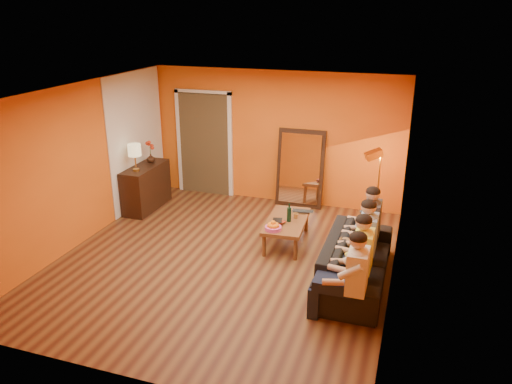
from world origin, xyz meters
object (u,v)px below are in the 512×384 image
(person_mid_right, at_px, (367,240))
(sideboard, at_px, (146,187))
(sofa, at_px, (356,260))
(dog, at_px, (345,261))
(wine_bottle, at_px, (289,213))
(tumbler, at_px, (296,216))
(coffee_table, at_px, (286,231))
(floor_lamp, at_px, (378,192))
(table_lamp, at_px, (135,158))
(laptop, at_px, (302,212))
(person_far_right, at_px, (372,225))
(person_far_left, at_px, (357,278))
(vase, at_px, (151,158))
(person_mid_left, at_px, (362,258))
(mirror_frame, at_px, (300,168))

(person_mid_right, bearing_deg, sideboard, 162.02)
(sofa, xyz_separation_m, dog, (-0.13, -0.10, 0.01))
(wine_bottle, relative_size, tumbler, 3.49)
(coffee_table, bearing_deg, floor_lamp, 31.79)
(table_lamp, xyz_separation_m, laptop, (3.17, -0.00, -0.67))
(person_far_right, bearing_deg, table_lamp, 172.59)
(floor_lamp, distance_m, person_mid_right, 1.74)
(person_far_left, bearing_deg, floor_lamp, 90.61)
(person_far_left, distance_m, vase, 5.18)
(sideboard, distance_m, sofa, 4.50)
(dog, bearing_deg, wine_bottle, 161.75)
(person_far_right, distance_m, tumbler, 1.31)
(table_lamp, height_order, coffee_table, table_lamp)
(sideboard, xyz_separation_m, person_mid_left, (4.37, -1.97, 0.18))
(laptop, bearing_deg, sofa, -54.04)
(mirror_frame, xyz_separation_m, sideboard, (-2.79, -1.08, -0.34))
(table_lamp, height_order, vase, table_lamp)
(sideboard, distance_m, wine_bottle, 3.13)
(wine_bottle, bearing_deg, table_lamp, 172.42)
(table_lamp, distance_m, floor_lamp, 4.40)
(table_lamp, bearing_deg, person_mid_right, -14.36)
(mirror_frame, distance_m, wine_bottle, 1.81)
(sofa, xyz_separation_m, coffee_table, (-1.25, 0.86, -0.11))
(sideboard, distance_m, person_far_right, 4.46)
(wine_bottle, height_order, laptop, wine_bottle)
(person_mid_left, distance_m, tumbler, 1.91)
(table_lamp, relative_size, person_mid_right, 0.42)
(coffee_table, xyz_separation_m, dog, (1.11, -0.97, 0.12))
(person_mid_left, height_order, person_far_right, same)
(person_mid_left, distance_m, person_far_right, 1.10)
(mirror_frame, xyz_separation_m, vase, (-2.79, -0.83, 0.18))
(floor_lamp, xyz_separation_m, wine_bottle, (-1.30, -1.02, -0.14))
(floor_lamp, bearing_deg, person_mid_left, -110.71)
(person_far_left, distance_m, tumbler, 2.35)
(mirror_frame, height_order, sideboard, mirror_frame)
(table_lamp, distance_m, person_mid_right, 4.54)
(wine_bottle, bearing_deg, person_far_left, -53.78)
(mirror_frame, bearing_deg, dog, -64.04)
(wine_bottle, bearing_deg, sideboard, 166.96)
(dog, distance_m, wine_bottle, 1.42)
(person_far_left, relative_size, vase, 6.98)
(person_far_left, bearing_deg, wine_bottle, 126.22)
(sideboard, bearing_deg, tumbler, -9.75)
(table_lamp, height_order, sofa, table_lamp)
(laptop, bearing_deg, person_mid_right, -48.30)
(dog, bearing_deg, person_mid_right, 59.94)
(dog, relative_size, person_far_left, 0.55)
(tumbler, height_order, laptop, tumbler)
(sofa, height_order, person_mid_left, person_mid_left)
(coffee_table, relative_size, laptop, 3.42)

